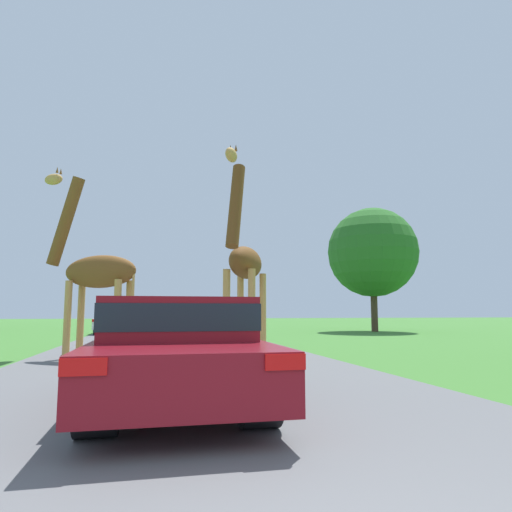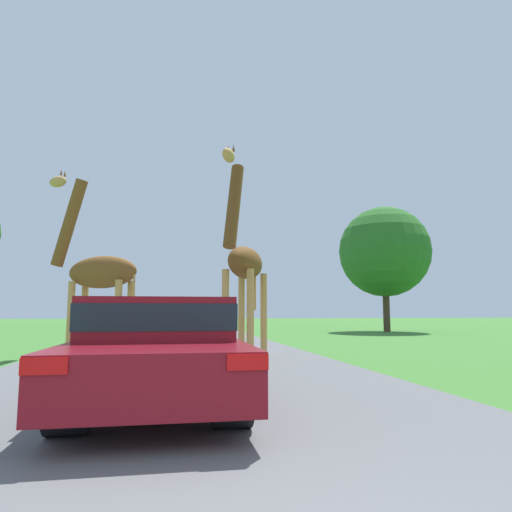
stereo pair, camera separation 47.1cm
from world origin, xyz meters
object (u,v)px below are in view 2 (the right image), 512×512
Objects in this scene: giraffe_companion at (95,270)px; car_far_ahead at (128,320)px; giraffe_near_road at (244,264)px; car_queue_left at (153,326)px; tree_right_cluster at (384,252)px; car_lead_maroon at (158,347)px; car_queue_right at (200,319)px.

giraffe_companion reaches higher than car_far_ahead.
car_queue_left is at bearing -39.31° from giraffe_near_road.
car_far_ahead is 0.57× the size of tree_right_cluster.
car_lead_maroon is 1.07× the size of car_far_ahead.
giraffe_companion is 1.18× the size of car_far_ahead.
giraffe_near_road reaches higher than car_far_ahead.
car_queue_right is at bearing 163.30° from tree_right_cluster.
car_far_ahead is (-4.14, 14.80, -1.62)m from giraffe_near_road.
tree_right_cluster reaches higher than giraffe_near_road.
giraffe_near_road is 5.69m from car_lead_maroon.
tree_right_cluster is at bearing 56.66° from car_lead_maroon.
giraffe_near_road reaches higher than car_queue_right.
car_lead_maroon reaches higher than car_queue_left.
car_queue_left is at bearing 92.73° from car_lead_maroon.
giraffe_near_road is 0.68× the size of tree_right_cluster.
giraffe_companion is at bearing 9.55° from giraffe_near_road.
tree_right_cluster is at bearing -103.49° from giraffe_near_road.
giraffe_companion is 19.46m from tree_right_cluster.
car_far_ahead reaches higher than car_queue_left.
car_far_ahead is at bearing 99.94° from car_queue_left.
car_queue_right reaches higher than car_queue_left.
giraffe_near_road is at bearing -72.43° from giraffe_companion.
car_queue_left is at bearing -144.59° from tree_right_cluster.
tree_right_cluster reaches higher than car_queue_left.
car_lead_maroon is 22.30m from car_queue_right.
car_queue_right is (-0.11, 17.11, -1.64)m from giraffe_near_road.
car_queue_left is (-2.25, -12.44, -0.02)m from car_queue_right.
giraffe_near_road is 17.19m from car_queue_right.
giraffe_companion is (-3.71, 0.95, -0.12)m from giraffe_near_road.
tree_right_cluster is at bearing -3.49° from car_far_ahead.
giraffe_companion is 4.26m from car_queue_left.
giraffe_companion reaches higher than giraffe_near_road.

